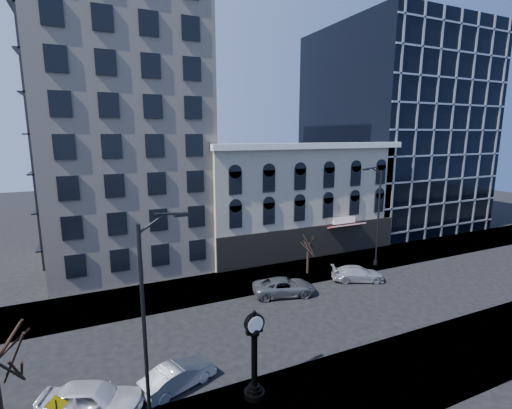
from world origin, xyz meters
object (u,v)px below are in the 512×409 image
street_lamp_near (158,265)px  car_near_b (178,376)px  street_clock (254,358)px  car_near_a (91,400)px

street_lamp_near → car_near_b: (1.11, 2.10, -7.11)m
car_near_b → street_clock: bearing=-145.8°
street_clock → car_near_b: street_clock is taller
street_clock → street_lamp_near: 7.11m
car_near_a → car_near_b: car_near_a is taller
car_near_a → car_near_b: 4.27m
street_lamp_near → car_near_b: 7.50m
street_clock → street_lamp_near: bearing=168.7°
street_clock → car_near_b: 4.46m
street_clock → street_lamp_near: size_ratio=0.47×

